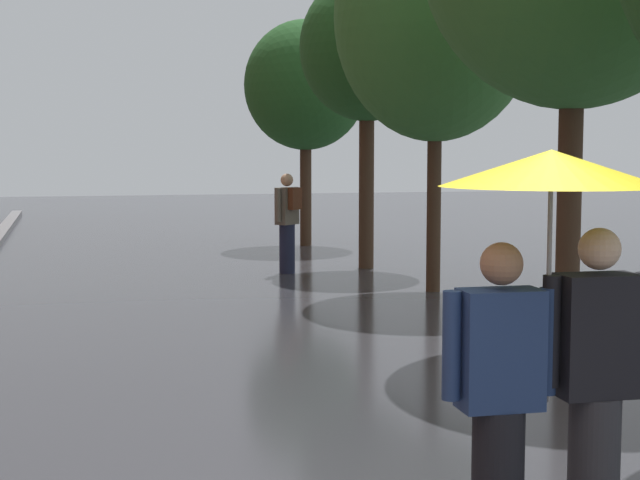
{
  "coord_description": "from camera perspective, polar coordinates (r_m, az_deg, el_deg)",
  "views": [
    {
      "loc": [
        -1.65,
        -4.09,
        2.05
      ],
      "look_at": [
        0.25,
        3.15,
        1.35
      ],
      "focal_mm": 54.13,
      "sensor_mm": 36.0,
      "label": 1
    }
  ],
  "objects": [
    {
      "name": "street_tree_3",
      "position": [
        16.76,
        2.8,
        11.19
      ],
      "size": [
        2.31,
        2.31,
        5.04
      ],
      "color": "#473323",
      "rests_on": "ground"
    },
    {
      "name": "street_tree_4",
      "position": [
        20.7,
        -0.86,
        9.1
      ],
      "size": [
        2.61,
        2.61,
        4.8
      ],
      "color": "#473323",
      "rests_on": "ground"
    },
    {
      "name": "couple_under_umbrella",
      "position": [
        4.87,
        13.44,
        -2.96
      ],
      "size": [
        1.11,
        1.1,
        2.05
      ],
      "color": "black",
      "rests_on": "ground"
    },
    {
      "name": "street_tree_2",
      "position": [
        14.11,
        6.87,
        12.96
      ],
      "size": [
        2.9,
        2.9,
        5.71
      ],
      "color": "#473323",
      "rests_on": "ground"
    },
    {
      "name": "pedestrian_walking_midground",
      "position": [
        15.99,
        -1.92,
        1.17
      ],
      "size": [
        0.47,
        0.46,
        1.66
      ],
      "color": "#1E233D",
      "rests_on": "ground"
    }
  ]
}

